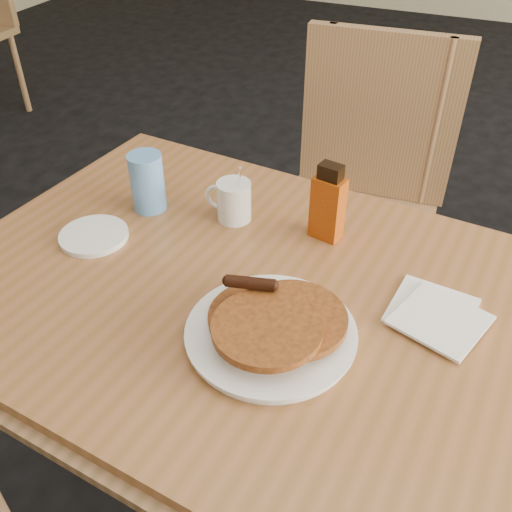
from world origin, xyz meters
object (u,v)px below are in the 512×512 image
(chair_main_far, at_px, (364,180))
(coffee_mug, at_px, (233,200))
(syrup_bottle, at_px, (328,205))
(blue_tumbler, at_px, (147,182))
(pancake_plate, at_px, (272,327))
(main_table, at_px, (266,308))

(chair_main_far, distance_m, coffee_mug, 0.59)
(syrup_bottle, relative_size, blue_tumbler, 1.28)
(chair_main_far, bearing_deg, blue_tumbler, -127.69)
(pancake_plate, xyz_separation_m, blue_tumbler, (-0.42, 0.27, 0.04))
(chair_main_far, height_order, pancake_plate, chair_main_far)
(main_table, bearing_deg, pancake_plate, -62.89)
(blue_tumbler, bearing_deg, main_table, -24.78)
(syrup_bottle, xyz_separation_m, blue_tumbler, (-0.41, -0.06, -0.01))
(coffee_mug, xyz_separation_m, syrup_bottle, (0.21, 0.02, 0.03))
(main_table, bearing_deg, chair_main_far, 88.99)
(chair_main_far, relative_size, syrup_bottle, 5.84)
(chair_main_far, distance_m, pancake_plate, 0.85)
(main_table, bearing_deg, blue_tumbler, 155.22)
(main_table, xyz_separation_m, syrup_bottle, (0.05, 0.22, 0.12))
(chair_main_far, xyz_separation_m, blue_tumbler, (-0.38, -0.56, 0.21))
(chair_main_far, xyz_separation_m, pancake_plate, (0.04, -0.84, 0.16))
(pancake_plate, bearing_deg, syrup_bottle, 91.58)
(pancake_plate, height_order, syrup_bottle, syrup_bottle)
(coffee_mug, bearing_deg, chair_main_far, 60.58)
(pancake_plate, xyz_separation_m, coffee_mug, (-0.22, 0.31, 0.02))
(main_table, height_order, coffee_mug, coffee_mug)
(coffee_mug, relative_size, syrup_bottle, 0.83)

